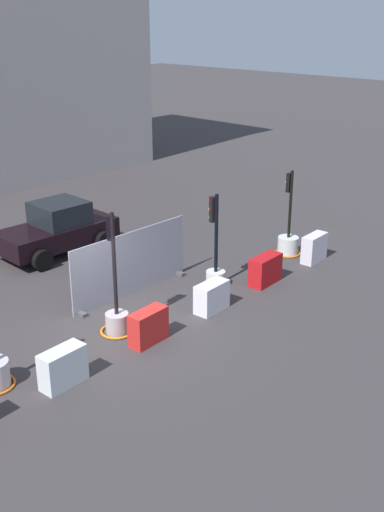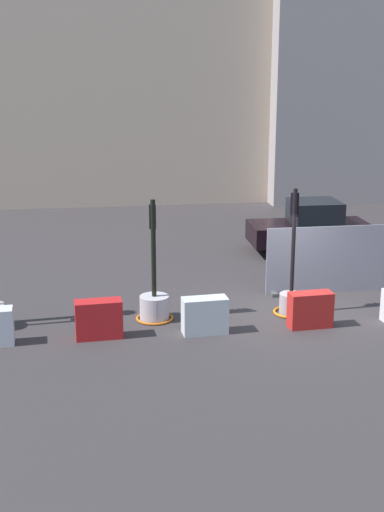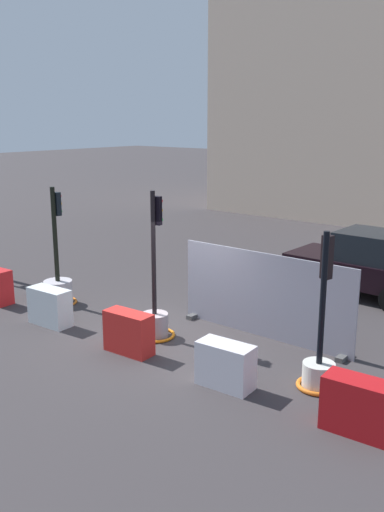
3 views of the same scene
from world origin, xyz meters
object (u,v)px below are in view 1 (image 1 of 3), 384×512
(construction_barrier_4, at_px, (212,297))
(construction_barrier_5, at_px, (265,270))
(traffic_light_4, at_px, (288,241))
(construction_barrier_6, at_px, (314,248))
(construction_barrier_2, at_px, (63,367))
(traffic_light_3, at_px, (215,269))
(traffic_light_2, at_px, (117,314))
(car_black_sedan, at_px, (58,229))
(construction_barrier_3, at_px, (148,327))

(construction_barrier_4, height_order, construction_barrier_5, construction_barrier_5)
(construction_barrier_5, bearing_deg, construction_barrier_4, -179.02)
(construction_barrier_5, bearing_deg, traffic_light_4, 20.24)
(construction_barrier_6, bearing_deg, construction_barrier_2, -179.96)
(traffic_light_3, xyz_separation_m, construction_barrier_4, (-1.28, -0.99, -0.13))
(construction_barrier_4, distance_m, construction_barrier_5, 2.42)
(traffic_light_2, distance_m, construction_barrier_2, 2.52)
(traffic_light_4, relative_size, construction_barrier_6, 2.76)
(traffic_light_4, bearing_deg, construction_barrier_2, -174.19)
(construction_barrier_4, bearing_deg, construction_barrier_6, -0.48)
(traffic_light_2, height_order, construction_barrier_4, traffic_light_2)
(traffic_light_2, distance_m, construction_barrier_6, 7.47)
(traffic_light_4, xyz_separation_m, construction_barrier_6, (0.04, -0.98, 0.00))
(traffic_light_3, relative_size, construction_barrier_5, 2.45)
(traffic_light_3, xyz_separation_m, car_black_sedan, (-1.50, 5.57, 0.29))
(construction_barrier_5, height_order, construction_barrier_6, construction_barrier_6)
(traffic_light_3, distance_m, construction_barrier_6, 3.76)
(construction_barrier_3, relative_size, construction_barrier_4, 1.02)
(traffic_light_3, distance_m, construction_barrier_2, 6.21)
(construction_barrier_5, bearing_deg, construction_barrier_6, -1.91)
(construction_barrier_4, xyz_separation_m, construction_barrier_5, (2.42, 0.04, 0.03))
(traffic_light_2, distance_m, construction_barrier_3, 0.98)
(traffic_light_2, distance_m, car_black_sedan, 6.09)
(traffic_light_2, distance_m, traffic_light_3, 3.80)
(traffic_light_3, bearing_deg, traffic_light_2, -179.03)
(traffic_light_3, xyz_separation_m, construction_barrier_3, (-3.62, -1.02, -0.10))
(traffic_light_2, height_order, construction_barrier_2, traffic_light_2)
(traffic_light_2, relative_size, traffic_light_4, 1.12)
(traffic_light_2, relative_size, car_black_sedan, 0.80)
(construction_barrier_4, distance_m, construction_barrier_6, 4.89)
(traffic_light_3, distance_m, construction_barrier_4, 1.62)
(car_black_sedan, bearing_deg, construction_barrier_6, -52.21)
(construction_barrier_6, bearing_deg, traffic_light_3, 164.11)
(construction_barrier_5, relative_size, car_black_sedan, 0.29)
(construction_barrier_3, relative_size, construction_barrier_5, 0.92)
(construction_barrier_4, bearing_deg, car_black_sedan, 91.94)
(construction_barrier_2, bearing_deg, car_black_sedan, 54.99)
(construction_barrier_3, xyz_separation_m, construction_barrier_6, (7.23, -0.01, 0.02))
(traffic_light_3, xyz_separation_m, traffic_light_4, (3.57, -0.05, -0.09))
(traffic_light_2, bearing_deg, construction_barrier_2, -157.35)
(construction_barrier_3, distance_m, construction_barrier_6, 7.23)
(construction_barrier_3, distance_m, construction_barrier_5, 4.76)
(construction_barrier_4, height_order, construction_barrier_6, construction_barrier_6)
(traffic_light_4, height_order, car_black_sedan, traffic_light_4)
(construction_barrier_6, bearing_deg, traffic_light_2, 172.59)
(traffic_light_4, bearing_deg, traffic_light_2, -179.88)
(construction_barrier_3, distance_m, car_black_sedan, 6.93)
(traffic_light_4, relative_size, construction_barrier_4, 2.75)
(construction_barrier_2, relative_size, construction_barrier_6, 1.04)
(traffic_light_2, relative_size, traffic_light_3, 1.13)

